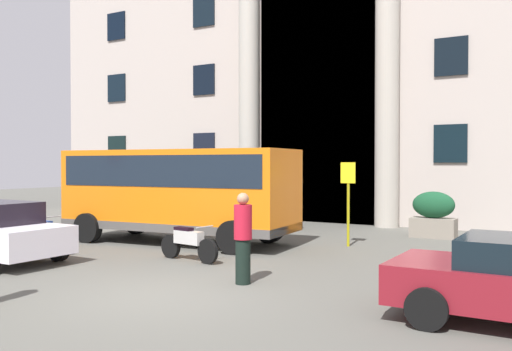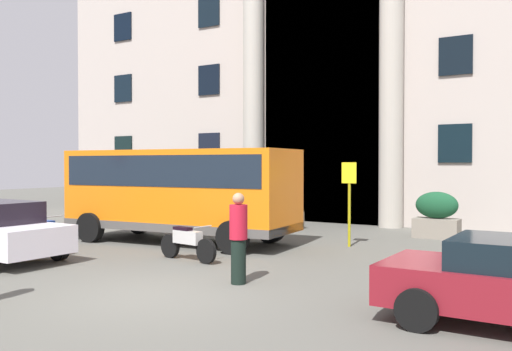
{
  "view_description": "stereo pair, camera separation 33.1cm",
  "coord_description": "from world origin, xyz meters",
  "px_view_note": "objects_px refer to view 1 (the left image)",
  "views": [
    {
      "loc": [
        6.49,
        -7.61,
        2.38
      ],
      "look_at": [
        -0.94,
        5.26,
        2.07
      ],
      "focal_mm": 38.35,
      "sensor_mm": 36.0,
      "label": 1
    },
    {
      "loc": [
        6.78,
        -7.44,
        2.38
      ],
      "look_at": [
        -0.94,
        5.26,
        2.07
      ],
      "focal_mm": 38.35,
      "sensor_mm": 36.0,
      "label": 2
    }
  ],
  "objects_px": {
    "hedge_planter_entrance_left": "(276,211)",
    "motorcycle_far_end": "(187,242)",
    "motorcycle_near_kerb": "(38,230)",
    "bus_stop_sign": "(348,194)",
    "hedge_planter_entrance_right": "(158,202)",
    "pedestrian_child_trailing": "(243,238)",
    "orange_minibus": "(179,188)",
    "hedge_planter_east": "(433,215)"
  },
  "relations": [
    {
      "from": "hedge_planter_entrance_left",
      "to": "motorcycle_far_end",
      "type": "bearing_deg",
      "value": -79.98
    },
    {
      "from": "motorcycle_far_end",
      "to": "motorcycle_near_kerb",
      "type": "xyz_separation_m",
      "value": [
        -5.29,
        -0.18,
        0.0
      ]
    },
    {
      "from": "bus_stop_sign",
      "to": "hedge_planter_entrance_right",
      "type": "relative_size",
      "value": 1.12
    },
    {
      "from": "hedge_planter_entrance_right",
      "to": "pedestrian_child_trailing",
      "type": "relative_size",
      "value": 1.2
    },
    {
      "from": "orange_minibus",
      "to": "motorcycle_far_end",
      "type": "distance_m",
      "value": 3.37
    },
    {
      "from": "hedge_planter_entrance_left",
      "to": "bus_stop_sign",
      "type": "bearing_deg",
      "value": -36.42
    },
    {
      "from": "hedge_planter_east",
      "to": "hedge_planter_entrance_left",
      "type": "height_order",
      "value": "hedge_planter_east"
    },
    {
      "from": "motorcycle_near_kerb",
      "to": "pedestrian_child_trailing",
      "type": "relative_size",
      "value": 1.12
    },
    {
      "from": "motorcycle_far_end",
      "to": "hedge_planter_entrance_right",
      "type": "bearing_deg",
      "value": 143.57
    },
    {
      "from": "orange_minibus",
      "to": "hedge_planter_entrance_left",
      "type": "xyz_separation_m",
      "value": [
        0.86,
        4.7,
        -1.01
      ]
    },
    {
      "from": "hedge_planter_entrance_left",
      "to": "motorcycle_near_kerb",
      "type": "distance_m",
      "value": 8.28
    },
    {
      "from": "orange_minibus",
      "to": "hedge_planter_east",
      "type": "distance_m",
      "value": 8.24
    },
    {
      "from": "motorcycle_far_end",
      "to": "hedge_planter_east",
      "type": "bearing_deg",
      "value": 69.28
    },
    {
      "from": "hedge_planter_east",
      "to": "bus_stop_sign",
      "type": "bearing_deg",
      "value": -118.2
    },
    {
      "from": "hedge_planter_east",
      "to": "hedge_planter_entrance_left",
      "type": "distance_m",
      "value": 5.58
    },
    {
      "from": "hedge_planter_entrance_right",
      "to": "pedestrian_child_trailing",
      "type": "bearing_deg",
      "value": -42.78
    },
    {
      "from": "motorcycle_near_kerb",
      "to": "pedestrian_child_trailing",
      "type": "height_order",
      "value": "pedestrian_child_trailing"
    },
    {
      "from": "bus_stop_sign",
      "to": "hedge_planter_entrance_right",
      "type": "distance_m",
      "value": 10.66
    },
    {
      "from": "hedge_planter_entrance_right",
      "to": "pedestrian_child_trailing",
      "type": "height_order",
      "value": "pedestrian_child_trailing"
    },
    {
      "from": "bus_stop_sign",
      "to": "motorcycle_far_end",
      "type": "xyz_separation_m",
      "value": [
        -2.6,
        -4.2,
        -1.06
      ]
    },
    {
      "from": "motorcycle_near_kerb",
      "to": "orange_minibus",
      "type": "bearing_deg",
      "value": 40.08
    },
    {
      "from": "orange_minibus",
      "to": "hedge_planter_entrance_left",
      "type": "distance_m",
      "value": 4.88
    },
    {
      "from": "hedge_planter_entrance_left",
      "to": "hedge_planter_east",
      "type": "bearing_deg",
      "value": 3.81
    },
    {
      "from": "motorcycle_far_end",
      "to": "orange_minibus",
      "type": "bearing_deg",
      "value": 141.5
    },
    {
      "from": "bus_stop_sign",
      "to": "pedestrian_child_trailing",
      "type": "bearing_deg",
      "value": -90.6
    },
    {
      "from": "motorcycle_far_end",
      "to": "motorcycle_near_kerb",
      "type": "distance_m",
      "value": 5.3
    },
    {
      "from": "hedge_planter_east",
      "to": "motorcycle_far_end",
      "type": "relative_size",
      "value": 0.78
    },
    {
      "from": "pedestrian_child_trailing",
      "to": "hedge_planter_east",
      "type": "bearing_deg",
      "value": -172.47
    },
    {
      "from": "hedge_planter_east",
      "to": "pedestrian_child_trailing",
      "type": "xyz_separation_m",
      "value": [
        -1.78,
        -8.95,
        0.2
      ]
    },
    {
      "from": "motorcycle_far_end",
      "to": "bus_stop_sign",
      "type": "bearing_deg",
      "value": 67.78
    },
    {
      "from": "hedge_planter_entrance_left",
      "to": "pedestrian_child_trailing",
      "type": "distance_m",
      "value": 9.38
    },
    {
      "from": "orange_minibus",
      "to": "pedestrian_child_trailing",
      "type": "relative_size",
      "value": 4.01
    },
    {
      "from": "hedge_planter_east",
      "to": "hedge_planter_entrance_left",
      "type": "bearing_deg",
      "value": -176.19
    },
    {
      "from": "hedge_planter_entrance_right",
      "to": "hedge_planter_entrance_left",
      "type": "distance_m",
      "value": 6.23
    },
    {
      "from": "hedge_planter_east",
      "to": "hedge_planter_entrance_right",
      "type": "bearing_deg",
      "value": 178.6
    },
    {
      "from": "orange_minibus",
      "to": "hedge_planter_entrance_left",
      "type": "bearing_deg",
      "value": 75.16
    },
    {
      "from": "bus_stop_sign",
      "to": "motorcycle_far_end",
      "type": "distance_m",
      "value": 5.05
    },
    {
      "from": "orange_minibus",
      "to": "bus_stop_sign",
      "type": "relative_size",
      "value": 2.99
    },
    {
      "from": "hedge_planter_entrance_right",
      "to": "pedestrian_child_trailing",
      "type": "xyz_separation_m",
      "value": [
        9.98,
        -9.23,
        0.21
      ]
    },
    {
      "from": "motorcycle_near_kerb",
      "to": "hedge_planter_entrance_left",
      "type": "bearing_deg",
      "value": 62.5
    },
    {
      "from": "hedge_planter_east",
      "to": "hedge_planter_entrance_left",
      "type": "xyz_separation_m",
      "value": [
        -5.56,
        -0.37,
        -0.06
      ]
    },
    {
      "from": "hedge_planter_entrance_left",
      "to": "pedestrian_child_trailing",
      "type": "bearing_deg",
      "value": -66.2
    }
  ]
}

